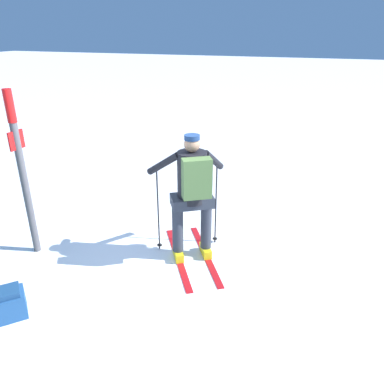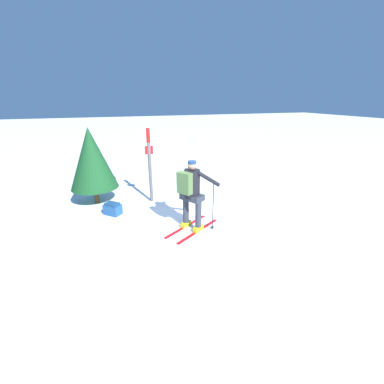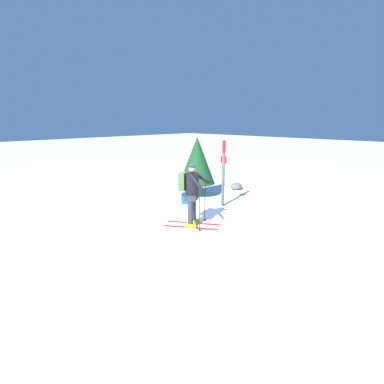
{
  "view_description": "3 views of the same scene",
  "coord_description": "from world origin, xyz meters",
  "px_view_note": "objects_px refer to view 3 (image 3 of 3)",
  "views": [
    {
      "loc": [
        -2.13,
        3.76,
        2.95
      ],
      "look_at": [
        -0.63,
        -0.43,
        0.99
      ],
      "focal_mm": 35.0,
      "sensor_mm": 36.0,
      "label": 1
    },
    {
      "loc": [
        -6.05,
        1.47,
        3.13
      ],
      "look_at": [
        -0.63,
        -0.43,
        0.99
      ],
      "focal_mm": 24.0,
      "sensor_mm": 36.0,
      "label": 2
    },
    {
      "loc": [
        -6.45,
        -6.1,
        2.98
      ],
      "look_at": [
        -0.63,
        -0.43,
        0.99
      ],
      "focal_mm": 28.0,
      "sensor_mm": 36.0,
      "label": 3
    }
  ],
  "objects_px": {
    "dropped_backpack": "(186,198)",
    "trail_marker": "(223,168)",
    "rock_boulder": "(236,186)",
    "pine_tree": "(197,160)",
    "skier": "(191,191)"
  },
  "relations": [
    {
      "from": "dropped_backpack",
      "to": "trail_marker",
      "type": "xyz_separation_m",
      "value": [
        0.61,
        -1.23,
        1.17
      ]
    },
    {
      "from": "rock_boulder",
      "to": "pine_tree",
      "type": "distance_m",
      "value": 2.39
    },
    {
      "from": "pine_tree",
      "to": "skier",
      "type": "bearing_deg",
      "value": -139.45
    },
    {
      "from": "skier",
      "to": "rock_boulder",
      "type": "height_order",
      "value": "skier"
    },
    {
      "from": "dropped_backpack",
      "to": "pine_tree",
      "type": "height_order",
      "value": "pine_tree"
    },
    {
      "from": "skier",
      "to": "dropped_backpack",
      "type": "bearing_deg",
      "value": 49.25
    },
    {
      "from": "trail_marker",
      "to": "rock_boulder",
      "type": "distance_m",
      "value": 2.92
    },
    {
      "from": "trail_marker",
      "to": "pine_tree",
      "type": "bearing_deg",
      "value": 75.31
    },
    {
      "from": "trail_marker",
      "to": "rock_boulder",
      "type": "relative_size",
      "value": 4.3
    },
    {
      "from": "trail_marker",
      "to": "dropped_backpack",
      "type": "bearing_deg",
      "value": 116.5
    },
    {
      "from": "dropped_backpack",
      "to": "rock_boulder",
      "type": "bearing_deg",
      "value": -1.29
    },
    {
      "from": "skier",
      "to": "rock_boulder",
      "type": "distance_m",
      "value": 4.97
    },
    {
      "from": "skier",
      "to": "dropped_backpack",
      "type": "distance_m",
      "value": 2.54
    },
    {
      "from": "dropped_backpack",
      "to": "trail_marker",
      "type": "distance_m",
      "value": 1.8
    },
    {
      "from": "skier",
      "to": "pine_tree",
      "type": "relative_size",
      "value": 0.75
    }
  ]
}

